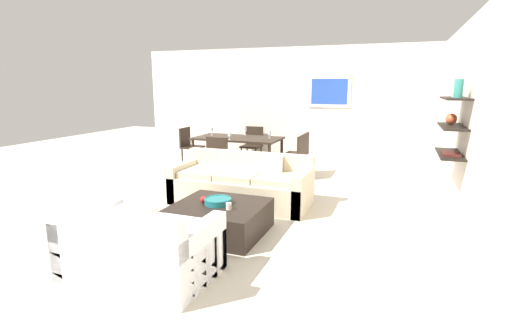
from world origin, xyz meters
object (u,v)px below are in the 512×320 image
apple_on_coffee_table (204,199)px  wine_glass_head (245,130)px  coffee_table (219,219)px  dining_chair_foot (220,156)px  candle_jar (229,206)px  wine_glass_left_far (212,130)px  decorative_bowl (218,201)px  wine_glass_right_far (270,133)px  dining_chair_head (253,143)px  sofa_beige (242,185)px  dining_chair_right_near (295,154)px  dining_table (238,140)px  dining_chair_right_far (300,151)px  wine_glass_foot (230,135)px  loveseat_white (140,248)px  dining_chair_left_far (189,144)px

apple_on_coffee_table → wine_glass_head: wine_glass_head is taller
coffee_table → dining_chair_foot: bearing=115.9°
candle_jar → wine_glass_left_far: (-2.05, 3.54, 0.45)m
decorative_bowl → candle_jar: (0.22, -0.15, -0.00)m
wine_glass_right_far → dining_chair_head: bearing=131.7°
wine_glass_left_far → sofa_beige: bearing=-52.8°
candle_jar → dining_chair_head: bearing=107.6°
coffee_table → dining_chair_foot: 2.69m
wine_glass_left_far → dining_chair_right_near: bearing=-9.4°
apple_on_coffee_table → wine_glass_head: (-0.95, 3.72, 0.44)m
sofa_beige → coffee_table: 1.26m
dining_table → wine_glass_head: bearing=90.0°
dining_table → wine_glass_right_far: wine_glass_right_far is taller
dining_chair_head → wine_glass_left_far: wine_glass_left_far is taller
candle_jar → dining_chair_right_far: dining_chair_right_far is taller
dining_chair_right_far → wine_glass_foot: wine_glass_foot is taller
sofa_beige → apple_on_coffee_table: size_ratio=24.58×
decorative_bowl → wine_glass_right_far: size_ratio=2.17×
loveseat_white → wine_glass_left_far: bearing=109.0°
decorative_bowl → dining_chair_left_far: 4.28m
wine_glass_foot → apple_on_coffee_table: bearing=-71.7°
wine_glass_foot → wine_glass_head: bearing=90.0°
loveseat_white → dining_chair_right_near: (0.40, 4.35, 0.21)m
dining_chair_right_far → dining_chair_left_far: 2.66m
apple_on_coffee_table → dining_chair_right_near: 3.11m
dining_chair_left_far → wine_glass_head: bearing=8.7°
sofa_beige → wine_glass_foot: wine_glass_foot is taller
sofa_beige → apple_on_coffee_table: sofa_beige is taller
wine_glass_left_far → wine_glass_right_far: size_ratio=1.09×
dining_chair_left_far → wine_glass_right_far: size_ratio=5.57×
dining_chair_left_far → wine_glass_left_far: (0.65, -0.10, 0.37)m
sofa_beige → dining_chair_left_far: bearing=135.3°
dining_chair_right_near → dining_chair_right_far: bearing=90.0°
sofa_beige → coffee_table: size_ratio=1.93×
sofa_beige → coffee_table: (0.21, -1.24, -0.10)m
apple_on_coffee_table → wine_glass_head: 3.86m
candle_jar → apple_on_coffee_table: size_ratio=0.95×
coffee_table → wine_glass_right_far: bearing=98.1°
loveseat_white → coffee_table: loveseat_white is taller
dining_chair_head → wine_glass_left_far: size_ratio=5.13×
coffee_table → dining_chair_head: size_ratio=1.28×
candle_jar → dining_chair_right_far: size_ratio=0.10×
loveseat_white → wine_glass_right_far: (-0.24, 4.68, 0.56)m
wine_glass_foot → decorative_bowl: bearing=-68.2°
wine_glass_left_far → loveseat_white: bearing=-71.0°
wine_glass_foot → wine_glass_head: 0.84m
dining_table → sofa_beige: bearing=-65.0°
sofa_beige → wine_glass_foot: (-0.95, 1.62, 0.57)m
dining_chair_head → dining_chair_foot: bearing=-90.0°
dining_chair_right_far → coffee_table: bearing=-92.7°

